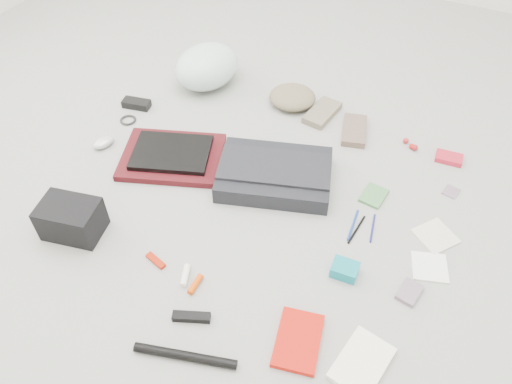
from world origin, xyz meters
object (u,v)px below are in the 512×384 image
at_px(accordion_wallet, 345,270).
at_px(book_red, 298,341).
at_px(camera_bag, 71,219).
at_px(messenger_bag, 275,174).
at_px(bike_helmet, 207,66).
at_px(laptop, 171,152).

bearing_deg(accordion_wallet, book_red, -101.57).
height_order(camera_bag, accordion_wallet, camera_bag).
height_order(messenger_bag, book_red, messenger_bag).
xyz_separation_m(bike_helmet, camera_bag, (0.03, -1.01, -0.03)).
distance_m(messenger_bag, book_red, 0.69).
xyz_separation_m(laptop, camera_bag, (-0.11, -0.48, 0.03)).
bearing_deg(accordion_wallet, laptop, 161.42).
xyz_separation_m(messenger_bag, laptop, (-0.43, -0.07, 0.00)).
xyz_separation_m(messenger_bag, bike_helmet, (-0.57, 0.46, 0.06)).
bearing_deg(accordion_wallet, camera_bag, -168.30).
bearing_deg(camera_bag, bike_helmet, 79.82).
bearing_deg(bike_helmet, laptop, -57.38).
bearing_deg(laptop, accordion_wallet, -35.32).
distance_m(messenger_bag, camera_bag, 0.77).
xyz_separation_m(bike_helmet, book_red, (0.92, -1.05, -0.09)).
relative_size(bike_helmet, accordion_wallet, 3.79).
height_order(camera_bag, book_red, camera_bag).
distance_m(messenger_bag, accordion_wallet, 0.49).
bearing_deg(bike_helmet, book_red, -30.76).
relative_size(laptop, bike_helmet, 0.94).
bearing_deg(book_red, laptop, 134.50).
relative_size(camera_bag, book_red, 1.04).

